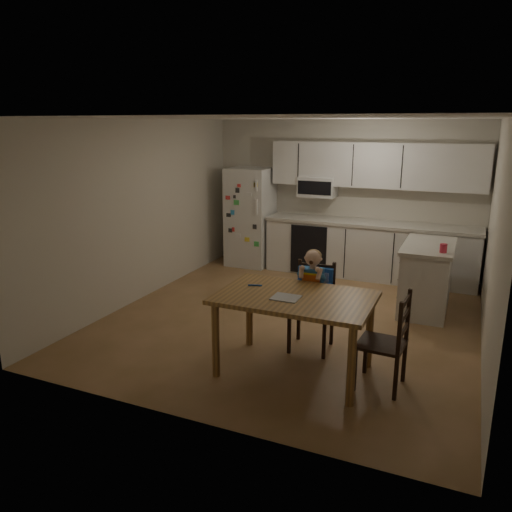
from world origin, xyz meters
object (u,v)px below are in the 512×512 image
Objects in this scene: refrigerator at (250,217)px; dining_table at (295,306)px; red_cup at (443,248)px; chair_side at (392,336)px; kitchen_island at (426,277)px; chair_booster at (313,289)px.

dining_table is (2.04, -3.48, -0.15)m from refrigerator.
chair_side is at bearing -98.38° from red_cup.
red_cup reaches higher than kitchen_island.
chair_booster is at bearing -54.51° from refrigerator.
chair_booster is at bearing -132.14° from red_cup.
chair_booster is 1.20× the size of chair_side.
dining_table is 1.33× the size of chair_booster.
refrigerator is 1.49× the size of chair_booster.
refrigerator is 1.12× the size of dining_table.
kitchen_island is 11.23× the size of red_cup.
chair_booster is (-1.23, -1.36, -0.27)m from red_cup.
kitchen_island is at bearing 55.75° from chair_booster.
kitchen_island is 2.04m from chair_booster.
red_cup is 0.07× the size of dining_table.
chair_booster is (2.04, -2.86, -0.16)m from refrigerator.
refrigerator is 1.39× the size of kitchen_island.
chair_side is at bearing -48.98° from refrigerator.
red_cup is at bearing -63.00° from kitchen_island.
chair_side reaches higher than dining_table.
red_cup is 2.34m from dining_table.
dining_table is at bearing -59.58° from refrigerator.
red_cup is at bearing 175.24° from chair_side.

